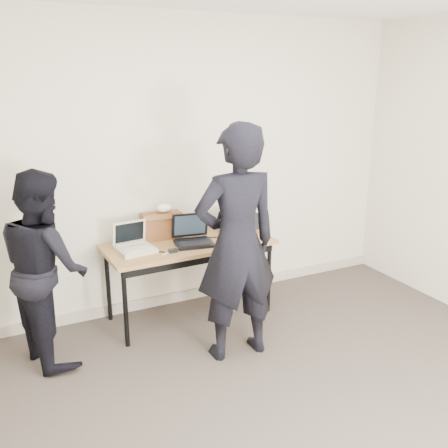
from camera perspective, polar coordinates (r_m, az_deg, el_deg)
room at (r=2.76m, az=12.83°, el=-1.04°), size 4.60×4.60×2.80m
desk at (r=4.50m, az=-3.95°, el=-2.87°), size 1.52×0.69×0.72m
laptop_beige at (r=4.33m, az=-10.18°, el=-2.43°), size 0.33×0.32×0.24m
laptop_center at (r=4.46m, az=-3.59°, el=-1.46°), size 0.38×0.37×0.26m
laptop_right at (r=4.79m, az=1.17°, el=-0.25°), size 0.35×0.35×0.21m
leather_satchel at (r=4.59m, az=-7.16°, el=-0.13°), size 0.37×0.21×0.25m
tissue at (r=4.56m, az=-6.89°, el=1.82°), size 0.14×0.10×0.08m
equipment_box at (r=4.88m, az=2.02°, el=0.44°), size 0.28×0.24×0.16m
power_brick at (r=4.26m, az=-5.86°, el=-3.07°), size 0.07×0.05×0.03m
cables at (r=4.50m, az=-3.44°, el=-2.00°), size 1.15×0.48×0.01m
person_typist at (r=3.80m, az=1.45°, el=-2.35°), size 0.69×0.46×1.86m
person_observer at (r=4.06m, az=-19.77°, el=-4.67°), size 0.74×0.86×1.52m
baseboard at (r=5.06m, az=-4.19°, el=-8.06°), size 4.50×0.03×0.10m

